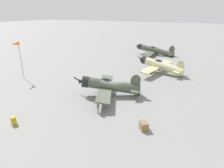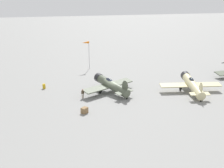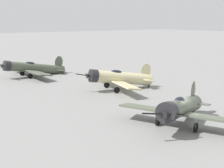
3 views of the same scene
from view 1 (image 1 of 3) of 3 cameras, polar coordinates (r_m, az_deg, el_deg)
name	(u,v)px [view 1 (image 1 of 3)]	position (r m, az deg, el deg)	size (l,w,h in m)	color
ground_plane	(112,95)	(28.61, 0.00, -3.37)	(400.00, 400.00, 0.00)	gray
airplane_foreground	(109,85)	(28.02, -0.99, -0.40)	(10.51, 9.98, 3.36)	#4C5442
airplane_mid_apron	(160,65)	(39.66, 14.04, 5.42)	(11.46, 10.19, 3.35)	beige
airplane_far_line	(154,50)	(56.27, 12.47, 9.72)	(12.31, 11.13, 3.36)	#4C5442
ground_crew_mechanic	(98,106)	(23.41, -4.19, -6.50)	(0.56, 0.43, 1.66)	brown
equipment_crate	(144,126)	(20.92, 9.38, -12.16)	(1.22, 1.18, 0.88)	olive
fuel_drum	(14,121)	(24.07, -27.16, -9.64)	(0.60, 0.60, 0.91)	gold
windsock_mast	(15,46)	(37.24, -26.71, 10.05)	(1.84, 0.99, 6.77)	gray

